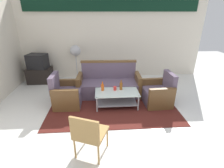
% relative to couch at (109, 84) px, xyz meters
% --- Properties ---
extents(ground_plane, '(14.00, 14.00, 0.00)m').
position_rel_couch_xyz_m(ground_plane, '(0.20, -1.46, -0.32)').
color(ground_plane, white).
extents(wall_back, '(6.52, 0.19, 2.80)m').
position_rel_couch_xyz_m(wall_back, '(0.20, 1.59, 1.16)').
color(wall_back, silver).
rests_on(wall_back, ground).
extents(rug, '(3.23, 2.07, 0.01)m').
position_rel_couch_xyz_m(rug, '(0.07, -0.64, -0.31)').
color(rug, '#511E19').
rests_on(rug, ground).
extents(couch, '(1.82, 0.79, 0.96)m').
position_rel_couch_xyz_m(couch, '(0.00, 0.00, 0.00)').
color(couch, '#5B4C60').
rests_on(couch, rug).
extents(armchair_left, '(0.71, 0.77, 0.85)m').
position_rel_couch_xyz_m(armchair_left, '(-1.14, -0.54, -0.03)').
color(armchair_left, '#5B4C60').
rests_on(armchair_left, rug).
extents(armchair_right, '(0.73, 0.79, 0.85)m').
position_rel_couch_xyz_m(armchair_right, '(1.27, -0.63, -0.03)').
color(armchair_right, '#5B4C60').
rests_on(armchair_right, rug).
extents(coffee_table, '(1.10, 0.60, 0.40)m').
position_rel_couch_xyz_m(coffee_table, '(0.17, -0.70, -0.04)').
color(coffee_table, silver).
rests_on(coffee_table, rug).
extents(bottle_orange, '(0.08, 0.08, 0.24)m').
position_rel_couch_xyz_m(bottle_orange, '(-0.19, -0.58, 0.19)').
color(bottle_orange, '#D85919').
rests_on(bottle_orange, coffee_table).
extents(bottle_brown, '(0.08, 0.08, 0.26)m').
position_rel_couch_xyz_m(bottle_brown, '(0.29, -0.56, 0.19)').
color(bottle_brown, brown).
rests_on(bottle_brown, coffee_table).
extents(cup, '(0.08, 0.08, 0.10)m').
position_rel_couch_xyz_m(cup, '(0.13, -0.59, 0.14)').
color(cup, red).
rests_on(cup, coffee_table).
extents(tv_stand, '(0.80, 0.50, 0.52)m').
position_rel_couch_xyz_m(tv_stand, '(-2.34, 1.09, -0.06)').
color(tv_stand, black).
rests_on(tv_stand, ground).
extents(television, '(0.67, 0.55, 0.48)m').
position_rel_couch_xyz_m(television, '(-2.34, 1.09, 0.44)').
color(television, black).
rests_on(television, tv_stand).
extents(pedestal_fan, '(0.36, 0.36, 1.27)m').
position_rel_couch_xyz_m(pedestal_fan, '(-1.06, 1.14, 0.70)').
color(pedestal_fan, '#2D2D33').
rests_on(pedestal_fan, ground).
extents(wicker_chair, '(0.62, 0.62, 0.84)m').
position_rel_couch_xyz_m(wicker_chair, '(-0.45, -2.31, 0.18)').
color(wicker_chair, '#AD844C').
rests_on(wicker_chair, ground).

